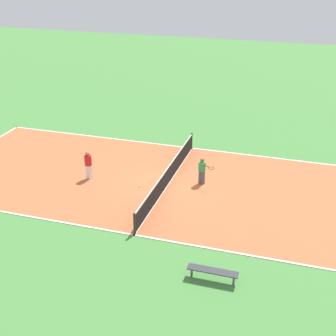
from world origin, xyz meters
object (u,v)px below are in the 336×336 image
tennis_net (168,175)px  tennis_ball_left_sideline (139,186)px  player_far_green (202,169)px  bench (213,272)px  player_coach_red (88,163)px

tennis_net → tennis_ball_left_sideline: tennis_net is taller
player_far_green → tennis_ball_left_sideline: player_far_green is taller
bench → player_far_green: bearing=106.3°
tennis_net → bench: (6.63, 3.69, -0.12)m
bench → tennis_ball_left_sideline: 7.70m
tennis_net → bench: size_ratio=5.17×
bench → player_coach_red: (-6.03, -7.72, 0.47)m
player_coach_red → tennis_ball_left_sideline: (0.14, 2.77, -0.81)m
player_coach_red → bench: bearing=160.2°
player_far_green → tennis_ball_left_sideline: bearing=-125.0°
tennis_net → player_coach_red: bearing=-81.5°
tennis_net → player_coach_red: (0.60, -4.03, 0.35)m
player_coach_red → tennis_ball_left_sideline: player_coach_red is taller
bench → tennis_ball_left_sideline: bench is taller
tennis_net → player_coach_red: 4.08m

